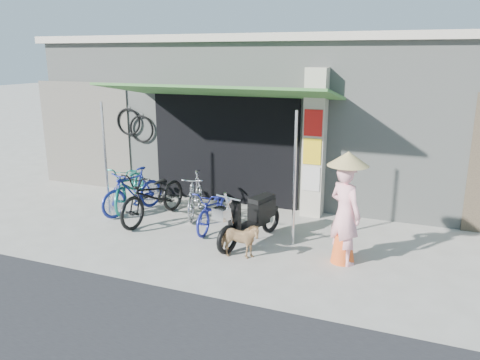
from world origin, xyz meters
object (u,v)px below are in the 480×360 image
at_px(street_dog, 238,240).
at_px(bike_blue, 133,191).
at_px(bike_silver, 195,194).
at_px(nun, 345,209).
at_px(bike_black, 154,195).
at_px(moped, 252,218).
at_px(bike_navy, 215,209).
at_px(bike_teal, 130,186).

bearing_deg(street_dog, bike_blue, 57.42).
height_order(bike_silver, nun, nun).
height_order(bike_blue, bike_black, bike_black).
distance_m(street_dog, nun, 1.79).
bearing_deg(nun, bike_black, 26.71).
xyz_separation_m(street_dog, moped, (-0.03, 0.72, 0.15)).
distance_m(bike_black, bike_navy, 1.34).
xyz_separation_m(bike_blue, bike_silver, (1.30, 0.32, -0.02)).
distance_m(bike_black, nun, 3.94).
height_order(bike_teal, nun, nun).
relative_size(bike_navy, street_dog, 2.05).
xyz_separation_m(bike_teal, bike_silver, (1.57, 0.01, -0.03)).
distance_m(bike_silver, bike_navy, 0.88).
bearing_deg(bike_blue, nun, 7.31).
bearing_deg(nun, moped, 27.17).
xyz_separation_m(bike_navy, nun, (2.54, -0.61, 0.50)).
distance_m(bike_black, bike_silver, 0.85).
bearing_deg(bike_teal, street_dog, -42.90).
xyz_separation_m(bike_blue, moped, (2.88, -0.59, -0.02)).
distance_m(street_dog, moped, 0.74).
bearing_deg(bike_navy, bike_teal, 166.36).
height_order(bike_blue, bike_silver, bike_blue).
height_order(bike_teal, bike_black, bike_black).
bearing_deg(bike_black, bike_teal, 155.96).
bearing_deg(bike_silver, street_dog, -61.65).
distance_m(bike_teal, moped, 3.27).
xyz_separation_m(bike_teal, street_dog, (3.17, -1.62, -0.18)).
bearing_deg(bike_navy, nun, -14.12).
distance_m(bike_blue, bike_silver, 1.34).
distance_m(bike_black, moped, 2.25).
xyz_separation_m(street_dog, nun, (1.62, 0.48, 0.59)).
bearing_deg(nun, bike_silver, 15.94).
height_order(street_dog, moped, moped).
xyz_separation_m(bike_teal, moped, (3.14, -0.90, -0.03)).
distance_m(bike_teal, street_dog, 3.57).
bearing_deg(bike_blue, moped, 6.20).
distance_m(bike_navy, nun, 2.66).
height_order(bike_blue, street_dog, bike_blue).
height_order(bike_black, bike_navy, bike_black).
bearing_deg(bike_teal, nun, -29.28).
bearing_deg(street_dog, bike_teal, 54.66).
bearing_deg(bike_silver, bike_teal, 164.28).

